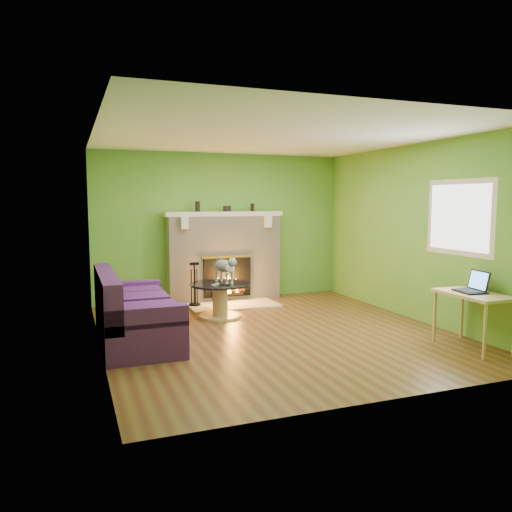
{
  "coord_description": "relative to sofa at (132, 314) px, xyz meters",
  "views": [
    {
      "loc": [
        -2.56,
        -6.08,
        1.76
      ],
      "look_at": [
        -0.12,
        0.4,
        1.0
      ],
      "focal_mm": 35.0,
      "sensor_mm": 36.0,
      "label": 1
    }
  ],
  "objects": [
    {
      "name": "floor",
      "position": [
        1.86,
        -0.22,
        -0.35
      ],
      "size": [
        5.0,
        5.0,
        0.0
      ],
      "primitive_type": "plane",
      "color": "#572D19",
      "rests_on": "ground"
    },
    {
      "name": "ceiling",
      "position": [
        1.86,
        -0.22,
        2.25
      ],
      "size": [
        5.0,
        5.0,
        0.0
      ],
      "primitive_type": "plane",
      "rotation": [
        3.14,
        0.0,
        0.0
      ],
      "color": "white",
      "rests_on": "wall_back"
    },
    {
      "name": "wall_back",
      "position": [
        1.86,
        2.28,
        0.95
      ],
      "size": [
        5.0,
        0.0,
        5.0
      ],
      "primitive_type": "plane",
      "rotation": [
        1.57,
        0.0,
        0.0
      ],
      "color": "#4C9631",
      "rests_on": "floor"
    },
    {
      "name": "wall_front",
      "position": [
        1.86,
        -2.72,
        0.95
      ],
      "size": [
        5.0,
        0.0,
        5.0
      ],
      "primitive_type": "plane",
      "rotation": [
        -1.57,
        0.0,
        0.0
      ],
      "color": "#4C9631",
      "rests_on": "floor"
    },
    {
      "name": "wall_left",
      "position": [
        -0.39,
        -0.22,
        0.95
      ],
      "size": [
        0.0,
        5.0,
        5.0
      ],
      "primitive_type": "plane",
      "rotation": [
        1.57,
        0.0,
        1.57
      ],
      "color": "#4C9631",
      "rests_on": "floor"
    },
    {
      "name": "wall_right",
      "position": [
        4.11,
        -0.22,
        0.95
      ],
      "size": [
        0.0,
        5.0,
        5.0
      ],
      "primitive_type": "plane",
      "rotation": [
        1.57,
        0.0,
        -1.57
      ],
      "color": "#4C9631",
      "rests_on": "floor"
    },
    {
      "name": "window_frame",
      "position": [
        4.1,
        -1.12,
        1.2
      ],
      "size": [
        0.0,
        1.2,
        1.2
      ],
      "primitive_type": "plane",
      "rotation": [
        1.57,
        0.0,
        -1.57
      ],
      "color": "silver",
      "rests_on": "wall_right"
    },
    {
      "name": "window_pane",
      "position": [
        4.09,
        -1.12,
        1.2
      ],
      "size": [
        0.0,
        1.06,
        1.06
      ],
      "primitive_type": "plane",
      "rotation": [
        1.57,
        0.0,
        -1.57
      ],
      "color": "white",
      "rests_on": "wall_right"
    },
    {
      "name": "fireplace",
      "position": [
        1.86,
        2.09,
        0.43
      ],
      "size": [
        2.1,
        0.46,
        1.58
      ],
      "color": "#BCB09C",
      "rests_on": "floor"
    },
    {
      "name": "hearth",
      "position": [
        1.86,
        1.58,
        -0.33
      ],
      "size": [
        1.5,
        0.75,
        0.03
      ],
      "primitive_type": "cube",
      "color": "beige",
      "rests_on": "floor"
    },
    {
      "name": "mantel",
      "position": [
        1.86,
        2.07,
        1.19
      ],
      "size": [
        2.1,
        0.28,
        0.08
      ],
      "primitive_type": "cube",
      "color": "silver",
      "rests_on": "fireplace"
    },
    {
      "name": "sofa",
      "position": [
        0.0,
        0.0,
        0.0
      ],
      "size": [
        0.9,
        1.99,
        0.89
      ],
      "color": "#4D1A63",
      "rests_on": "floor"
    },
    {
      "name": "coffee_table",
      "position": [
        1.42,
        0.89,
        -0.05
      ],
      "size": [
        0.92,
        0.92,
        0.52
      ],
      "color": "tan",
      "rests_on": "floor"
    },
    {
      "name": "desk",
      "position": [
        3.81,
        -1.73,
        0.24
      ],
      "size": [
        0.53,
        0.91,
        0.67
      ],
      "color": "tan",
      "rests_on": "floor"
    },
    {
      "name": "cat",
      "position": [
        1.5,
        0.94,
        0.38
      ],
      "size": [
        0.37,
        0.7,
        0.42
      ],
      "primitive_type": null,
      "rotation": [
        0.0,
        0.0,
        0.2
      ],
      "color": "slate",
      "rests_on": "coffee_table"
    },
    {
      "name": "remote_silver",
      "position": [
        1.32,
        0.77,
        0.18
      ],
      "size": [
        0.16,
        0.15,
        0.02
      ],
      "primitive_type": "cube",
      "rotation": [
        0.0,
        0.0,
        0.72
      ],
      "color": "#979699",
      "rests_on": "coffee_table"
    },
    {
      "name": "remote_black",
      "position": [
        1.44,
        0.71,
        0.18
      ],
      "size": [
        0.16,
        0.11,
        0.02
      ],
      "primitive_type": "cube",
      "rotation": [
        0.0,
        0.0,
        -0.45
      ],
      "color": "black",
      "rests_on": "coffee_table"
    },
    {
      "name": "laptop",
      "position": [
        3.79,
        -1.68,
        0.46
      ],
      "size": [
        0.35,
        0.38,
        0.26
      ],
      "primitive_type": null,
      "rotation": [
        0.0,
        0.0,
        -0.13
      ],
      "color": "black",
      "rests_on": "desk"
    },
    {
      "name": "fire_tools",
      "position": [
        1.23,
        1.73,
        0.05
      ],
      "size": [
        0.19,
        0.19,
        0.73
      ],
      "primitive_type": null,
      "color": "black",
      "rests_on": "hearth"
    },
    {
      "name": "mantel_vase_left",
      "position": [
        1.39,
        2.1,
        1.32
      ],
      "size": [
        0.08,
        0.08,
        0.18
      ],
      "primitive_type": "cylinder",
      "color": "black",
      "rests_on": "mantel"
    },
    {
      "name": "mantel_vase_right",
      "position": [
        2.39,
        2.1,
        1.3
      ],
      "size": [
        0.07,
        0.07,
        0.14
      ],
      "primitive_type": "cylinder",
      "color": "black",
      "rests_on": "mantel"
    },
    {
      "name": "mantel_box",
      "position": [
        1.92,
        2.1,
        1.28
      ],
      "size": [
        0.12,
        0.08,
        0.1
      ],
      "primitive_type": "cube",
      "color": "black",
      "rests_on": "mantel"
    }
  ]
}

